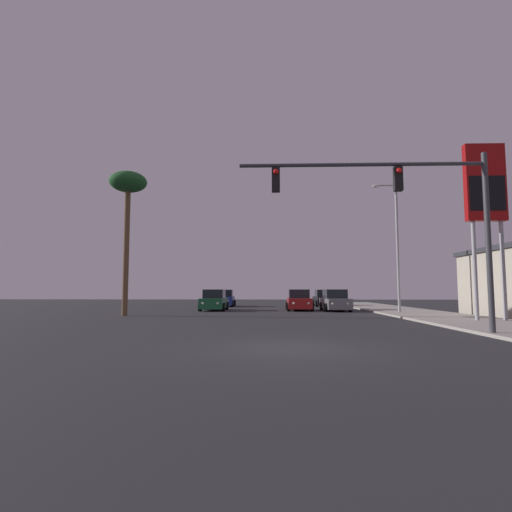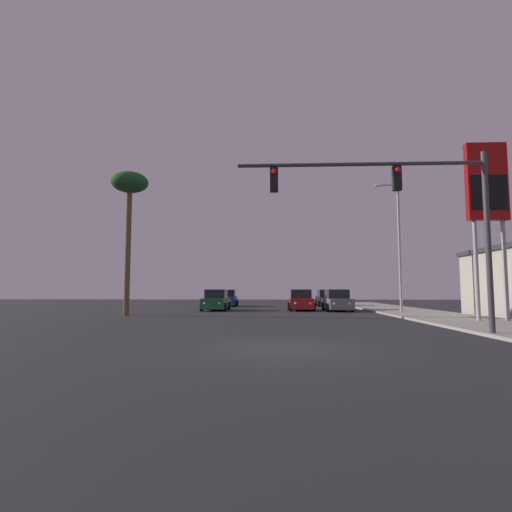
{
  "view_description": "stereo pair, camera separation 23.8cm",
  "coord_description": "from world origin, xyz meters",
  "px_view_note": "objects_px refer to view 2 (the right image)",
  "views": [
    {
      "loc": [
        -0.56,
        -11.24,
        1.6
      ],
      "look_at": [
        -1.2,
        8.58,
        3.32
      ],
      "focal_mm": 28.0,
      "sensor_mm": 36.0,
      "label": 1
    },
    {
      "loc": [
        -0.32,
        -11.23,
        1.6
      ],
      "look_at": [
        -1.2,
        8.58,
        3.32
      ],
      "focal_mm": 28.0,
      "sensor_mm": 36.0,
      "label": 2
    }
  ],
  "objects_px": {
    "car_grey": "(337,301)",
    "car_red": "(301,301)",
    "car_green": "(216,301)",
    "gas_station_sign": "(487,191)",
    "car_black": "(327,299)",
    "traffic_light_mast": "(410,201)",
    "street_lamp": "(397,239)",
    "palm_tree_near": "(129,191)",
    "car_blue": "(227,299)"
  },
  "relations": [
    {
      "from": "palm_tree_near",
      "to": "car_green",
      "type": "bearing_deg",
      "value": 55.67
    },
    {
      "from": "palm_tree_near",
      "to": "gas_station_sign",
      "type": "bearing_deg",
      "value": -13.42
    },
    {
      "from": "car_grey",
      "to": "traffic_light_mast",
      "type": "distance_m",
      "value": 17.68
    },
    {
      "from": "car_grey",
      "to": "palm_tree_near",
      "type": "xyz_separation_m",
      "value": [
        -14.37,
        -6.42,
        7.35
      ]
    },
    {
      "from": "car_grey",
      "to": "car_red",
      "type": "distance_m",
      "value": 2.88
    },
    {
      "from": "car_blue",
      "to": "car_red",
      "type": "distance_m",
      "value": 10.55
    },
    {
      "from": "car_red",
      "to": "car_green",
      "type": "bearing_deg",
      "value": 2.64
    },
    {
      "from": "car_blue",
      "to": "car_red",
      "type": "relative_size",
      "value": 1.0
    },
    {
      "from": "traffic_light_mast",
      "to": "car_grey",
      "type": "bearing_deg",
      "value": 89.93
    },
    {
      "from": "car_grey",
      "to": "car_red",
      "type": "bearing_deg",
      "value": -17.28
    },
    {
      "from": "car_blue",
      "to": "gas_station_sign",
      "type": "distance_m",
      "value": 26.0
    },
    {
      "from": "car_blue",
      "to": "street_lamp",
      "type": "relative_size",
      "value": 0.48
    },
    {
      "from": "car_green",
      "to": "street_lamp",
      "type": "height_order",
      "value": "street_lamp"
    },
    {
      "from": "car_black",
      "to": "gas_station_sign",
      "type": "height_order",
      "value": "gas_station_sign"
    },
    {
      "from": "car_grey",
      "to": "traffic_light_mast",
      "type": "bearing_deg",
      "value": 87.88
    },
    {
      "from": "gas_station_sign",
      "to": "palm_tree_near",
      "type": "height_order",
      "value": "palm_tree_near"
    },
    {
      "from": "car_black",
      "to": "traffic_light_mast",
      "type": "xyz_separation_m",
      "value": [
        -0.41,
        -26.4,
        4.05
      ]
    },
    {
      "from": "car_black",
      "to": "traffic_light_mast",
      "type": "distance_m",
      "value": 26.72
    },
    {
      "from": "gas_station_sign",
      "to": "palm_tree_near",
      "type": "distance_m",
      "value": 20.89
    },
    {
      "from": "car_black",
      "to": "car_red",
      "type": "bearing_deg",
      "value": 68.28
    },
    {
      "from": "car_green",
      "to": "gas_station_sign",
      "type": "relative_size",
      "value": 0.48
    },
    {
      "from": "car_black",
      "to": "car_red",
      "type": "height_order",
      "value": "same"
    },
    {
      "from": "palm_tree_near",
      "to": "car_black",
      "type": "bearing_deg",
      "value": 46.6
    },
    {
      "from": "car_grey",
      "to": "car_red",
      "type": "xyz_separation_m",
      "value": [
        -2.78,
        0.76,
        0.0
      ]
    },
    {
      "from": "car_blue",
      "to": "traffic_light_mast",
      "type": "bearing_deg",
      "value": 108.87
    },
    {
      "from": "car_black",
      "to": "street_lamp",
      "type": "relative_size",
      "value": 0.48
    },
    {
      "from": "car_grey",
      "to": "palm_tree_near",
      "type": "relative_size",
      "value": 0.47
    },
    {
      "from": "traffic_light_mast",
      "to": "gas_station_sign",
      "type": "height_order",
      "value": "gas_station_sign"
    },
    {
      "from": "street_lamp",
      "to": "car_blue",
      "type": "bearing_deg",
      "value": 136.55
    },
    {
      "from": "traffic_light_mast",
      "to": "car_red",
      "type": "bearing_deg",
      "value": 98.72
    },
    {
      "from": "car_blue",
      "to": "car_green",
      "type": "height_order",
      "value": "same"
    },
    {
      "from": "car_grey",
      "to": "car_red",
      "type": "height_order",
      "value": "same"
    },
    {
      "from": "car_red",
      "to": "car_grey",
      "type": "bearing_deg",
      "value": 165.61
    },
    {
      "from": "car_grey",
      "to": "street_lamp",
      "type": "xyz_separation_m",
      "value": [
        3.61,
        -3.86,
        4.36
      ]
    },
    {
      "from": "car_black",
      "to": "traffic_light_mast",
      "type": "bearing_deg",
      "value": 87.96
    },
    {
      "from": "car_black",
      "to": "car_green",
      "type": "height_order",
      "value": "same"
    },
    {
      "from": "car_grey",
      "to": "car_black",
      "type": "bearing_deg",
      "value": -94.47
    },
    {
      "from": "car_black",
      "to": "car_green",
      "type": "distance_m",
      "value": 13.23
    },
    {
      "from": "car_red",
      "to": "traffic_light_mast",
      "type": "height_order",
      "value": "traffic_light_mast"
    },
    {
      "from": "car_blue",
      "to": "car_red",
      "type": "xyz_separation_m",
      "value": [
        6.9,
        -7.97,
        0.0
      ]
    },
    {
      "from": "car_red",
      "to": "gas_station_sign",
      "type": "bearing_deg",
      "value": 126.67
    },
    {
      "from": "car_green",
      "to": "car_red",
      "type": "xyz_separation_m",
      "value": [
        6.84,
        0.21,
        0.0
      ]
    },
    {
      "from": "street_lamp",
      "to": "palm_tree_near",
      "type": "bearing_deg",
      "value": -171.91
    },
    {
      "from": "car_grey",
      "to": "car_green",
      "type": "relative_size",
      "value": 1.01
    },
    {
      "from": "street_lamp",
      "to": "traffic_light_mast",
      "type": "bearing_deg",
      "value": -105.22
    },
    {
      "from": "car_blue",
      "to": "car_red",
      "type": "height_order",
      "value": "same"
    },
    {
      "from": "car_grey",
      "to": "gas_station_sign",
      "type": "height_order",
      "value": "gas_station_sign"
    },
    {
      "from": "car_green",
      "to": "car_black",
      "type": "bearing_deg",
      "value": -138.93
    },
    {
      "from": "car_blue",
      "to": "traffic_light_mast",
      "type": "relative_size",
      "value": 0.48
    },
    {
      "from": "car_green",
      "to": "street_lamp",
      "type": "distance_m",
      "value": 14.61
    }
  ]
}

